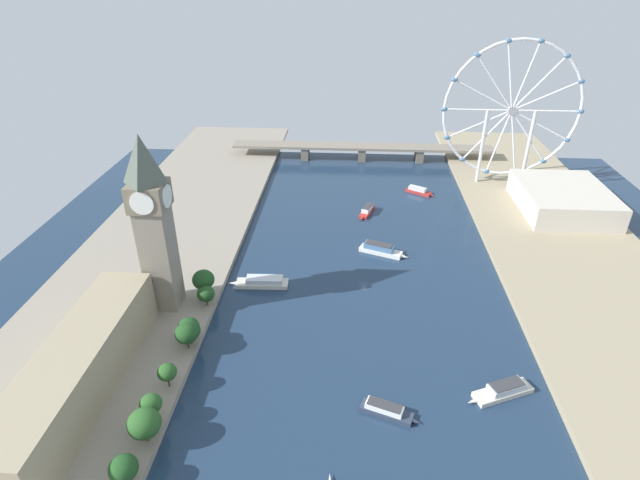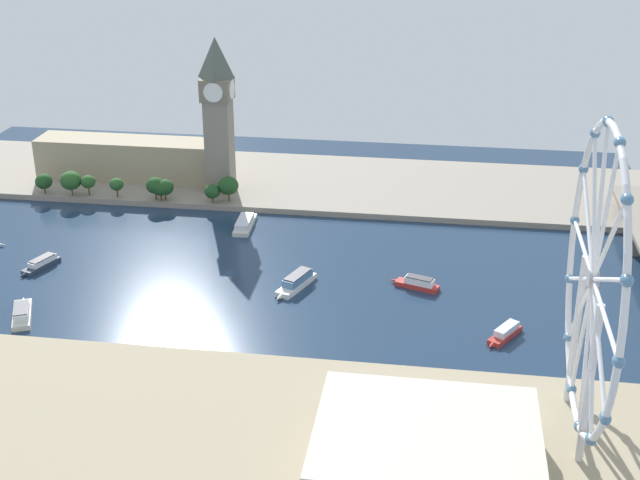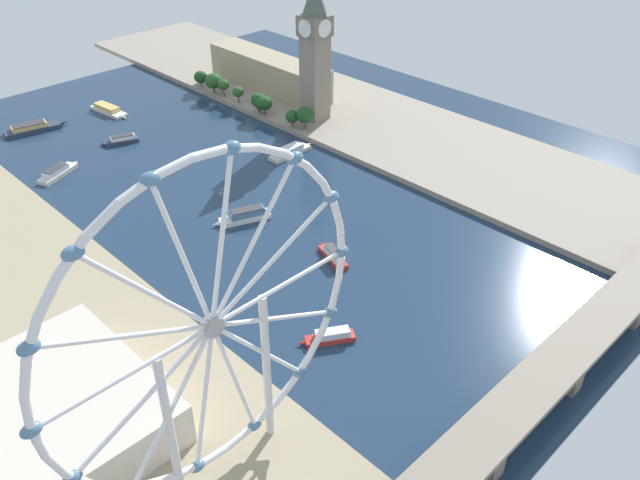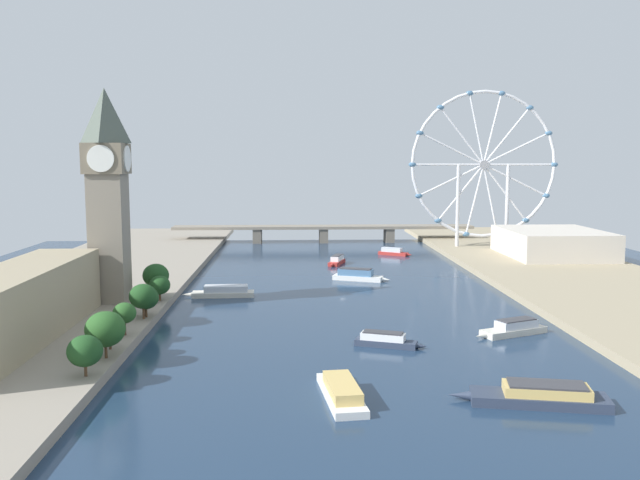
{
  "view_description": "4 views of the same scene",
  "coord_description": "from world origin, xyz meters",
  "px_view_note": "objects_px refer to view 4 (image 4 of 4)",
  "views": [
    {
      "loc": [
        -8.41,
        -214.74,
        144.96
      ],
      "look_at": [
        -24.07,
        22.7,
        12.59
      ],
      "focal_mm": 28.19,
      "sensor_mm": 36.0,
      "label": 1
    },
    {
      "loc": [
        339.85,
        91.25,
        169.37
      ],
      "look_at": [
        -4.69,
        40.34,
        16.27
      ],
      "focal_mm": 49.32,
      "sensor_mm": 36.0,
      "label": 2
    },
    {
      "loc": [
        166.18,
        241.74,
        162.1
      ],
      "look_at": [
        18.63,
        91.49,
        21.22
      ],
      "focal_mm": 36.48,
      "sensor_mm": 36.0,
      "label": 3
    },
    {
      "loc": [
        -21.56,
        -286.43,
        57.75
      ],
      "look_at": [
        -6.36,
        90.72,
        12.95
      ],
      "focal_mm": 37.38,
      "sensor_mm": 36.0,
      "label": 4
    }
  ],
  "objects_px": {
    "tour_boat_3": "(223,292)",
    "tour_boat_6": "(393,252)",
    "ferris_wheel": "(484,166)",
    "riverside_hall": "(553,243)",
    "tour_boat_4": "(341,391)",
    "tour_boat_2": "(386,340)",
    "clock_tower": "(108,192)",
    "tour_boat_7": "(514,328)",
    "parliament_block": "(17,306)",
    "tour_boat_1": "(358,275)",
    "river_bridge": "(323,229)",
    "tour_boat_5": "(539,396)",
    "tour_boat_0": "(337,260)"
  },
  "relations": [
    {
      "from": "tour_boat_4",
      "to": "tour_boat_7",
      "type": "xyz_separation_m",
      "value": [
        62.09,
        58.24,
        0.15
      ]
    },
    {
      "from": "tour_boat_4",
      "to": "tour_boat_5",
      "type": "height_order",
      "value": "tour_boat_5"
    },
    {
      "from": "parliament_block",
      "to": "river_bridge",
      "type": "xyz_separation_m",
      "value": [
        106.04,
        270.46,
        -4.74
      ]
    },
    {
      "from": "tour_boat_6",
      "to": "clock_tower",
      "type": "bearing_deg",
      "value": -100.82
    },
    {
      "from": "riverside_hall",
      "to": "river_bridge",
      "type": "distance_m",
      "value": 160.32
    },
    {
      "from": "parliament_block",
      "to": "tour_boat_1",
      "type": "distance_m",
      "value": 164.43
    },
    {
      "from": "clock_tower",
      "to": "tour_boat_4",
      "type": "distance_m",
      "value": 139.59
    },
    {
      "from": "tour_boat_5",
      "to": "tour_boat_7",
      "type": "relative_size",
      "value": 1.4
    },
    {
      "from": "parliament_block",
      "to": "tour_boat_4",
      "type": "relative_size",
      "value": 2.91
    },
    {
      "from": "tour_boat_2",
      "to": "tour_boat_5",
      "type": "relative_size",
      "value": 0.6
    },
    {
      "from": "river_bridge",
      "to": "tour_boat_0",
      "type": "distance_m",
      "value": 103.44
    },
    {
      "from": "tour_boat_1",
      "to": "tour_boat_5",
      "type": "height_order",
      "value": "tour_boat_1"
    },
    {
      "from": "clock_tower",
      "to": "tour_boat_3",
      "type": "relative_size",
      "value": 2.66
    },
    {
      "from": "clock_tower",
      "to": "river_bridge",
      "type": "relative_size",
      "value": 0.39
    },
    {
      "from": "tour_boat_4",
      "to": "tour_boat_5",
      "type": "xyz_separation_m",
      "value": [
        46.95,
        -5.78,
        0.22
      ]
    },
    {
      "from": "tour_boat_6",
      "to": "tour_boat_7",
      "type": "relative_size",
      "value": 0.74
    },
    {
      "from": "parliament_block",
      "to": "riverside_hall",
      "type": "xyz_separation_m",
      "value": [
        235.03,
        175.26,
        -3.41
      ]
    },
    {
      "from": "ferris_wheel",
      "to": "riverside_hall",
      "type": "distance_m",
      "value": 69.59
    },
    {
      "from": "tour_boat_0",
      "to": "tour_boat_1",
      "type": "distance_m",
      "value": 51.56
    },
    {
      "from": "tour_boat_4",
      "to": "tour_boat_6",
      "type": "relative_size",
      "value": 1.69
    },
    {
      "from": "tour_boat_6",
      "to": "tour_boat_3",
      "type": "bearing_deg",
      "value": -95.03
    },
    {
      "from": "parliament_block",
      "to": "tour_boat_2",
      "type": "distance_m",
      "value": 113.97
    },
    {
      "from": "clock_tower",
      "to": "tour_boat_5",
      "type": "height_order",
      "value": "clock_tower"
    },
    {
      "from": "clock_tower",
      "to": "tour_boat_5",
      "type": "relative_size",
      "value": 2.18
    },
    {
      "from": "tour_boat_3",
      "to": "tour_boat_7",
      "type": "distance_m",
      "value": 123.63
    },
    {
      "from": "river_bridge",
      "to": "ferris_wheel",
      "type": "bearing_deg",
      "value": -26.43
    },
    {
      "from": "ferris_wheel",
      "to": "riverside_hall",
      "type": "bearing_deg",
      "value": -57.64
    },
    {
      "from": "tour_boat_7",
      "to": "ferris_wheel",
      "type": "bearing_deg",
      "value": -126.5
    },
    {
      "from": "riverside_hall",
      "to": "tour_boat_2",
      "type": "height_order",
      "value": "riverside_hall"
    },
    {
      "from": "riverside_hall",
      "to": "tour_boat_6",
      "type": "distance_m",
      "value": 93.35
    },
    {
      "from": "clock_tower",
      "to": "tour_boat_7",
      "type": "relative_size",
      "value": 3.04
    },
    {
      "from": "tour_boat_2",
      "to": "tour_boat_3",
      "type": "bearing_deg",
      "value": 146.22
    },
    {
      "from": "riverside_hall",
      "to": "tour_boat_7",
      "type": "relative_size",
      "value": 2.4
    },
    {
      "from": "parliament_block",
      "to": "tour_boat_3",
      "type": "bearing_deg",
      "value": 55.71
    },
    {
      "from": "riverside_hall",
      "to": "ferris_wheel",
      "type": "bearing_deg",
      "value": 122.36
    },
    {
      "from": "tour_boat_6",
      "to": "tour_boat_1",
      "type": "bearing_deg",
      "value": -77.65
    },
    {
      "from": "clock_tower",
      "to": "tour_boat_7",
      "type": "height_order",
      "value": "clock_tower"
    },
    {
      "from": "ferris_wheel",
      "to": "tour_boat_2",
      "type": "relative_size",
      "value": 4.41
    },
    {
      "from": "clock_tower",
      "to": "parliament_block",
      "type": "xyz_separation_m",
      "value": [
        -12.92,
        -57.47,
        -31.79
      ]
    },
    {
      "from": "tour_boat_0",
      "to": "tour_boat_1",
      "type": "xyz_separation_m",
      "value": [
        6.92,
        -51.1,
        0.32
      ]
    },
    {
      "from": "clock_tower",
      "to": "tour_boat_1",
      "type": "height_order",
      "value": "clock_tower"
    },
    {
      "from": "ferris_wheel",
      "to": "tour_boat_2",
      "type": "height_order",
      "value": "ferris_wheel"
    },
    {
      "from": "tour_boat_1",
      "to": "tour_boat_3",
      "type": "distance_m",
      "value": 71.46
    },
    {
      "from": "tour_boat_1",
      "to": "parliament_block",
      "type": "bearing_deg",
      "value": -113.83
    },
    {
      "from": "riverside_hall",
      "to": "river_bridge",
      "type": "relative_size",
      "value": 0.31
    },
    {
      "from": "parliament_block",
      "to": "ferris_wheel",
      "type": "relative_size",
      "value": 0.99
    },
    {
      "from": "tour_boat_0",
      "to": "tour_boat_3",
      "type": "xyz_separation_m",
      "value": [
        -54.5,
        -87.62,
        -0.12
      ]
    },
    {
      "from": "tour_boat_3",
      "to": "tour_boat_7",
      "type": "relative_size",
      "value": 1.14
    },
    {
      "from": "tour_boat_1",
      "to": "tour_boat_3",
      "type": "relative_size",
      "value": 0.9
    },
    {
      "from": "tour_boat_3",
      "to": "tour_boat_6",
      "type": "relative_size",
      "value": 1.54
    }
  ]
}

